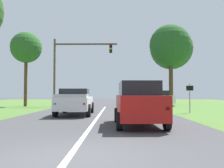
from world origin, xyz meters
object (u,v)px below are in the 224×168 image
(traffic_light, at_px, (71,62))
(crossing_suv_far, at_px, (155,98))
(extra_tree_1, at_px, (170,45))
(extra_tree_2, at_px, (26,48))
(oak_tree_right, at_px, (171,48))
(red_suv_near, at_px, (139,103))
(keep_moving_sign, at_px, (190,94))
(pickup_truck_lead, at_px, (75,101))

(traffic_light, relative_size, crossing_suv_far, 1.69)
(extra_tree_1, xyz_separation_m, extra_tree_2, (-17.28, -3.95, -1.05))
(traffic_light, bearing_deg, oak_tree_right, 21.89)
(crossing_suv_far, distance_m, extra_tree_2, 15.82)
(extra_tree_1, distance_m, extra_tree_2, 17.76)
(red_suv_near, height_order, extra_tree_2, extra_tree_2)
(keep_moving_sign, relative_size, extra_tree_1, 0.21)
(keep_moving_sign, height_order, crossing_suv_far, keep_moving_sign)
(pickup_truck_lead, distance_m, traffic_light, 11.93)
(red_suv_near, xyz_separation_m, keep_moving_sign, (4.50, 7.20, 0.38))
(red_suv_near, xyz_separation_m, extra_tree_1, (6.10, 20.56, 6.66))
(pickup_truck_lead, relative_size, extra_tree_1, 0.52)
(extra_tree_2, bearing_deg, keep_moving_sign, -31.00)
(traffic_light, bearing_deg, pickup_truck_lead, -78.23)
(crossing_suv_far, distance_m, extra_tree_1, 7.90)
(pickup_truck_lead, bearing_deg, keep_moving_sign, 10.98)
(oak_tree_right, bearing_deg, keep_moving_sign, -97.93)
(extra_tree_1, height_order, extra_tree_2, extra_tree_1)
(pickup_truck_lead, height_order, extra_tree_2, extra_tree_2)
(extra_tree_2, bearing_deg, crossing_suv_far, 2.84)
(traffic_light, xyz_separation_m, crossing_suv_far, (9.61, 0.79, -4.10))
(red_suv_near, xyz_separation_m, extra_tree_2, (-11.18, 16.61, 5.61))
(keep_moving_sign, bearing_deg, extra_tree_2, 149.00)
(red_suv_near, bearing_deg, oak_tree_right, 73.24)
(oak_tree_right, distance_m, extra_tree_2, 18.40)
(keep_moving_sign, bearing_deg, crossing_suv_far, 95.29)
(red_suv_near, bearing_deg, keep_moving_sign, 57.99)
(extra_tree_2, bearing_deg, pickup_truck_lead, -56.06)
(traffic_light, distance_m, extra_tree_2, 5.38)
(pickup_truck_lead, distance_m, oak_tree_right, 20.12)
(pickup_truck_lead, distance_m, crossing_suv_far, 13.85)
(pickup_truck_lead, height_order, oak_tree_right, oak_tree_right)
(pickup_truck_lead, distance_m, keep_moving_sign, 8.43)
(traffic_light, xyz_separation_m, extra_tree_1, (12.15, 4.00, 2.66))
(oak_tree_right, bearing_deg, traffic_light, -158.11)
(traffic_light, distance_m, keep_moving_sign, 14.56)
(red_suv_near, xyz_separation_m, oak_tree_right, (6.51, 21.60, 6.47))
(keep_moving_sign, height_order, extra_tree_1, extra_tree_1)
(red_suv_near, height_order, crossing_suv_far, red_suv_near)
(traffic_light, distance_m, crossing_suv_far, 10.47)
(keep_moving_sign, xyz_separation_m, extra_tree_1, (1.60, 13.36, 6.28))
(red_suv_near, relative_size, crossing_suv_far, 1.00)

